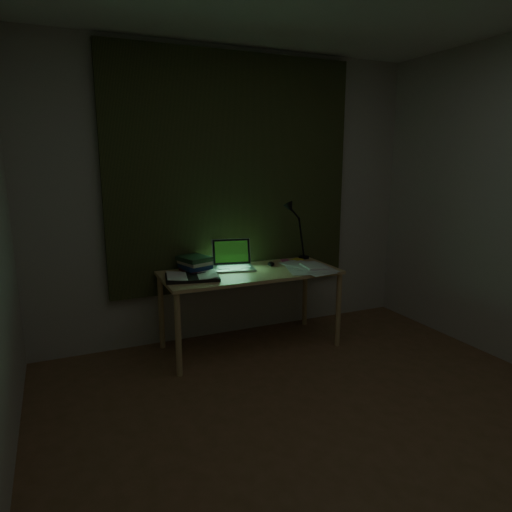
{
  "coord_description": "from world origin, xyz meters",
  "views": [
    {
      "loc": [
        -1.45,
        -1.78,
        1.58
      ],
      "look_at": [
        -0.0,
        1.48,
        0.82
      ],
      "focal_mm": 32.0,
      "sensor_mm": 36.0,
      "label": 1
    }
  ],
  "objects_px": {
    "desk": "(250,309)",
    "loose_papers": "(307,267)",
    "book_stack": "(194,264)",
    "desk_lamp": "(304,230)",
    "laptop": "(234,255)",
    "open_textbook": "(192,277)"
  },
  "relations": [
    {
      "from": "desk",
      "to": "loose_papers",
      "type": "height_order",
      "value": "loose_papers"
    },
    {
      "from": "book_stack",
      "to": "desk_lamp",
      "type": "height_order",
      "value": "desk_lamp"
    },
    {
      "from": "laptop",
      "to": "open_textbook",
      "type": "height_order",
      "value": "laptop"
    },
    {
      "from": "desk",
      "to": "desk_lamp",
      "type": "xyz_separation_m",
      "value": [
        0.66,
        0.26,
        0.6
      ]
    },
    {
      "from": "desk",
      "to": "book_stack",
      "type": "height_order",
      "value": "book_stack"
    },
    {
      "from": "laptop",
      "to": "desk_lamp",
      "type": "distance_m",
      "value": 0.78
    },
    {
      "from": "open_textbook",
      "to": "loose_papers",
      "type": "distance_m",
      "value": 0.99
    },
    {
      "from": "book_stack",
      "to": "desk_lamp",
      "type": "xyz_separation_m",
      "value": [
        1.08,
        0.08,
        0.2
      ]
    },
    {
      "from": "loose_papers",
      "to": "desk_lamp",
      "type": "relative_size",
      "value": 0.75
    },
    {
      "from": "loose_papers",
      "to": "desk_lamp",
      "type": "height_order",
      "value": "desk_lamp"
    },
    {
      "from": "loose_papers",
      "to": "desk",
      "type": "bearing_deg",
      "value": 168.04
    },
    {
      "from": "book_stack",
      "to": "desk_lamp",
      "type": "relative_size",
      "value": 0.47
    },
    {
      "from": "desk",
      "to": "desk_lamp",
      "type": "bearing_deg",
      "value": 21.25
    },
    {
      "from": "open_textbook",
      "to": "desk_lamp",
      "type": "distance_m",
      "value": 1.23
    },
    {
      "from": "book_stack",
      "to": "open_textbook",
      "type": "bearing_deg",
      "value": -110.88
    },
    {
      "from": "laptop",
      "to": "book_stack",
      "type": "bearing_deg",
      "value": -179.48
    },
    {
      "from": "desk",
      "to": "loose_papers",
      "type": "distance_m",
      "value": 0.6
    },
    {
      "from": "desk",
      "to": "laptop",
      "type": "xyz_separation_m",
      "value": [
        -0.1,
        0.11,
        0.45
      ]
    },
    {
      "from": "desk",
      "to": "book_stack",
      "type": "xyz_separation_m",
      "value": [
        -0.43,
        0.18,
        0.4
      ]
    },
    {
      "from": "desk",
      "to": "laptop",
      "type": "bearing_deg",
      "value": 131.28
    },
    {
      "from": "laptop",
      "to": "loose_papers",
      "type": "distance_m",
      "value": 0.63
    },
    {
      "from": "desk",
      "to": "book_stack",
      "type": "distance_m",
      "value": 0.61
    }
  ]
}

